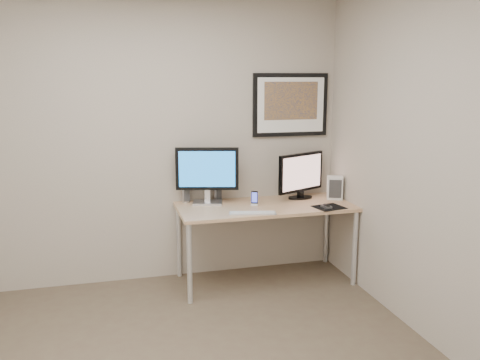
# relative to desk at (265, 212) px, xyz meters

# --- Properties ---
(room) EXTENTS (3.60, 3.60, 3.60)m
(room) POSITION_rel_desk_xyz_m (-1.00, -0.90, 0.98)
(room) COLOR white
(room) RESTS_ON ground
(desk) EXTENTS (1.60, 0.70, 0.73)m
(desk) POSITION_rel_desk_xyz_m (0.00, 0.00, 0.00)
(desk) COLOR #976F49
(desk) RESTS_ON floor
(framed_art) EXTENTS (0.75, 0.04, 0.60)m
(framed_art) POSITION_rel_desk_xyz_m (0.35, 0.33, 0.96)
(framed_art) COLOR black
(framed_art) RESTS_ON room
(monitor_large) EXTENTS (0.57, 0.25, 0.52)m
(monitor_large) POSITION_rel_desk_xyz_m (-0.50, 0.19, 0.36)
(monitor_large) COLOR #B8B8BD
(monitor_large) RESTS_ON desk
(monitor_tv) EXTENTS (0.53, 0.27, 0.44)m
(monitor_tv) POSITION_rel_desk_xyz_m (0.41, 0.16, 0.30)
(monitor_tv) COLOR black
(monitor_tv) RESTS_ON desk
(speaker_left) EXTENTS (0.08, 0.08, 0.18)m
(speaker_left) POSITION_rel_desk_xyz_m (-0.69, 0.30, 0.16)
(speaker_left) COLOR #B8B8BD
(speaker_left) RESTS_ON desk
(speaker_right) EXTENTS (0.08, 0.08, 0.17)m
(speaker_right) POSITION_rel_desk_xyz_m (-0.38, 0.31, 0.15)
(speaker_right) COLOR #B8B8BD
(speaker_right) RESTS_ON desk
(phone_dock) EXTENTS (0.08, 0.08, 0.13)m
(phone_dock) POSITION_rel_desk_xyz_m (-0.10, 0.03, 0.13)
(phone_dock) COLOR black
(phone_dock) RESTS_ON desk
(keyboard) EXTENTS (0.41, 0.19, 0.01)m
(keyboard) POSITION_rel_desk_xyz_m (-0.20, -0.26, 0.07)
(keyboard) COLOR silver
(keyboard) RESTS_ON desk
(mousepad) EXTENTS (0.29, 0.27, 0.00)m
(mousepad) POSITION_rel_desk_xyz_m (0.53, -0.23, 0.07)
(mousepad) COLOR black
(mousepad) RESTS_ON desk
(mouse) EXTENTS (0.07, 0.11, 0.03)m
(mouse) POSITION_rel_desk_xyz_m (0.50, -0.24, 0.09)
(mouse) COLOR black
(mouse) RESTS_ON mousepad
(fan_unit) EXTENTS (0.17, 0.15, 0.22)m
(fan_unit) POSITION_rel_desk_xyz_m (0.72, 0.06, 0.18)
(fan_unit) COLOR silver
(fan_unit) RESTS_ON desk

